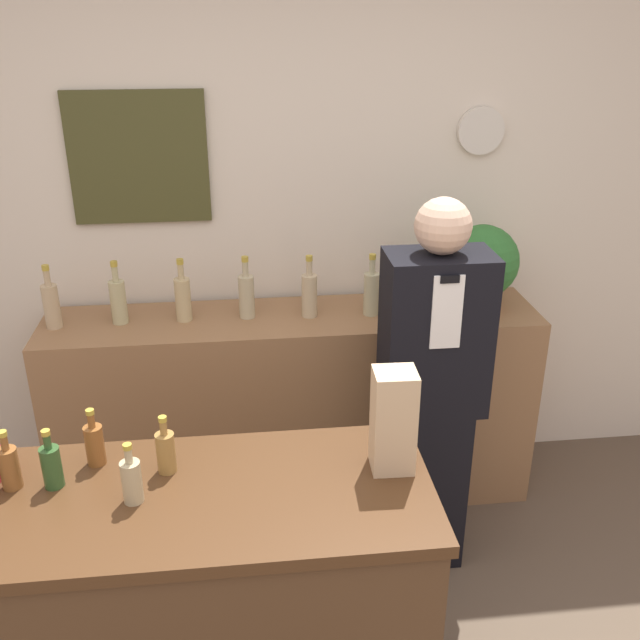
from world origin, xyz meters
TOP-DOWN VIEW (x-y plane):
  - back_wall at (-0.00, 2.00)m, footprint 5.20×0.09m
  - back_shelf at (0.06, 1.71)m, footprint 2.24×0.46m
  - display_counter at (-0.35, 0.47)m, footprint 1.44×0.60m
  - shopkeeper at (0.57, 1.20)m, footprint 0.41×0.26m
  - potted_plant at (0.91, 1.69)m, footprint 0.33×0.33m
  - paper_bag at (0.26, 0.53)m, footprint 0.13×0.12m
  - counter_bottle_1 at (-0.85, 0.56)m, footprint 0.06×0.06m
  - counter_bottle_2 at (-0.73, 0.55)m, footprint 0.06×0.06m
  - counter_bottle_3 at (-0.63, 0.65)m, footprint 0.06×0.06m
  - counter_bottle_4 at (-0.49, 0.46)m, footprint 0.06×0.06m
  - counter_bottle_5 at (-0.41, 0.59)m, footprint 0.06×0.06m
  - shelf_bottle_0 at (-0.98, 1.71)m, footprint 0.07×0.07m
  - shelf_bottle_1 at (-0.70, 1.72)m, footprint 0.07×0.07m
  - shelf_bottle_2 at (-0.42, 1.72)m, footprint 0.07×0.07m
  - shelf_bottle_3 at (-0.14, 1.72)m, footprint 0.07×0.07m
  - shelf_bottle_4 at (0.13, 1.70)m, footprint 0.07×0.07m
  - shelf_bottle_5 at (0.41, 1.69)m, footprint 0.07×0.07m
  - shelf_bottle_6 at (0.69, 1.71)m, footprint 0.07×0.07m

SIDE VIEW (x-z plane):
  - back_shelf at x=0.06m, z-range 0.00..0.95m
  - display_counter at x=-0.35m, z-range 0.00..0.95m
  - shopkeeper at x=0.57m, z-range 0.00..1.61m
  - counter_bottle_1 at x=-0.85m, z-range 0.93..1.12m
  - counter_bottle_2 at x=-0.73m, z-range 0.93..1.12m
  - counter_bottle_3 at x=-0.63m, z-range 0.93..1.12m
  - counter_bottle_4 at x=-0.49m, z-range 0.93..1.12m
  - counter_bottle_5 at x=-0.41m, z-range 0.93..1.12m
  - shelf_bottle_0 at x=-0.98m, z-range 0.92..1.20m
  - shelf_bottle_1 at x=-0.70m, z-range 0.92..1.20m
  - shelf_bottle_2 at x=-0.42m, z-range 0.92..1.20m
  - shelf_bottle_3 at x=-0.14m, z-range 0.92..1.20m
  - shelf_bottle_4 at x=0.13m, z-range 0.92..1.20m
  - shelf_bottle_5 at x=0.41m, z-range 0.92..1.20m
  - shelf_bottle_6 at x=0.69m, z-range 0.92..1.20m
  - paper_bag at x=0.26m, z-range 0.95..1.28m
  - potted_plant at x=0.91m, z-range 0.97..1.36m
  - back_wall at x=0.00m, z-range 0.00..2.70m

